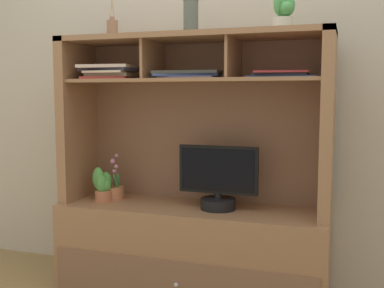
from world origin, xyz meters
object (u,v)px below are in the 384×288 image
media_console (192,219)px  tv_monitor (218,182)px  magazine_stack_centre (110,72)px  potted_succulent (284,13)px  diffuser_bottle (112,28)px  potted_fern (103,186)px  magazine_stack_right (187,74)px  magazine_stack_left (281,75)px  potted_orchid (115,191)px  ceramic_vase (191,17)px

media_console → tv_monitor: bearing=-12.7°
tv_monitor → magazine_stack_centre: 0.90m
potted_succulent → magazine_stack_centre: bearing=-178.5°
tv_monitor → potted_succulent: bearing=3.2°
diffuser_bottle → potted_succulent: 1.00m
potted_fern → magazine_stack_centre: size_ratio=0.58×
magazine_stack_right → magazine_stack_centre: bearing=178.0°
magazine_stack_right → magazine_stack_left: bearing=6.4°
magazine_stack_left → diffuser_bottle: 1.03m
media_console → magazine_stack_right: (-0.01, -0.06, 0.82)m
potted_orchid → magazine_stack_right: magazine_stack_right is taller
potted_succulent → magazine_stack_right: bearing=-175.1°
diffuser_bottle → potted_succulent: size_ratio=1.61×
diffuser_bottle → potted_succulent: diffuser_bottle is taller
magazine_stack_left → magazine_stack_right: bearing=-173.6°
potted_orchid → potted_succulent: size_ratio=1.42×
diffuser_bottle → magazine_stack_centre: bearing=-85.7°
diffuser_bottle → magazine_stack_right: bearing=-7.9°
magazine_stack_centre → potted_orchid: bearing=97.5°
media_console → potted_orchid: bearing=179.4°
magazine_stack_left → magazine_stack_right: (-0.50, -0.06, 0.01)m
potted_fern → magazine_stack_centre: magazine_stack_centre is taller
media_console → potted_orchid: media_console is taller
tv_monitor → potted_succulent: size_ratio=2.28×
ceramic_vase → tv_monitor: bearing=-3.2°
potted_orchid → ceramic_vase: ceramic_vase is taller
tv_monitor → potted_fern: bearing=-178.8°
media_console → potted_succulent: bearing=-2.0°
potted_fern → diffuser_bottle: 0.93m
magazine_stack_left → tv_monitor: bearing=-174.4°
tv_monitor → potted_fern: tv_monitor is taller
media_console → magazine_stack_right: bearing=-97.9°
potted_orchid → magazine_stack_left: (0.99, -0.01, 0.69)m
magazine_stack_left → ceramic_vase: bearing=-177.3°
media_console → magazine_stack_centre: bearing=-175.0°
magazine_stack_centre → ceramic_vase: 0.57m
media_console → tv_monitor: size_ratio=3.44×
magazine_stack_left → potted_succulent: bearing=-61.2°
media_console → diffuser_bottle: 1.21m
magazine_stack_right → potted_succulent: size_ratio=1.93×
magazine_stack_left → diffuser_bottle: size_ratio=1.16×
media_console → magazine_stack_left: size_ratio=4.20×
tv_monitor → potted_orchid: 0.67m
magazine_stack_right → diffuser_bottle: bearing=172.1°
tv_monitor → potted_succulent: potted_succulent is taller
diffuser_bottle → potted_succulent: bearing=-1.4°
potted_fern → diffuser_bottle: bearing=49.3°
media_console → diffuser_bottle: diffuser_bottle is taller
media_console → magazine_stack_right: size_ratio=4.07×
magazine_stack_centre → magazine_stack_left: bearing=2.3°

